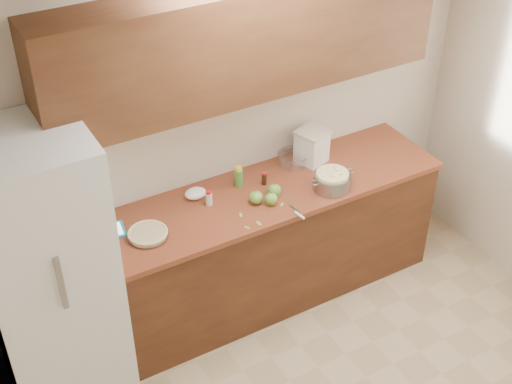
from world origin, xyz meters
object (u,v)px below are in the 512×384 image
flour_canister (312,146)px  colander (332,181)px  tablet (108,232)px  pie (148,234)px

flour_canister → colander: bearing=-100.7°
colander → tablet: size_ratio=1.45×
colander → tablet: bearing=168.7°
pie → flour_canister: size_ratio=1.03×
pie → tablet: (-0.20, 0.16, -0.01)m
flour_canister → pie: bearing=-170.9°
colander → tablet: (-1.47, 0.30, -0.05)m
flour_canister → tablet: bearing=-177.9°
colander → flour_canister: size_ratio=1.36×
colander → pie: bearing=173.9°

